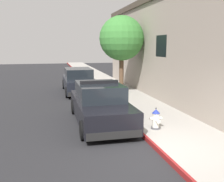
{
  "coord_description": "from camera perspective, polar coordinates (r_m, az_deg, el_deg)",
  "views": [
    {
      "loc": [
        -2.95,
        -6.52,
        2.99
      ],
      "look_at": [
        -0.29,
        4.72,
        1.0
      ],
      "focal_mm": 41.82,
      "sensor_mm": 36.0,
      "label": 1
    }
  ],
  "objects": [
    {
      "name": "street_tree",
      "position": [
        15.96,
        2.11,
        11.4
      ],
      "size": [
        2.68,
        2.68,
        4.66
      ],
      "color": "brown",
      "rests_on": "sidewalk_pavement"
    },
    {
      "name": "police_cruiser",
      "position": [
        10.19,
        -2.69,
        -2.96
      ],
      "size": [
        1.94,
        4.84,
        1.68
      ],
      "color": "black",
      "rests_on": "ground"
    },
    {
      "name": "ground_plane",
      "position": [
        16.9,
        -19.03,
        -1.3
      ],
      "size": [
        32.46,
        60.0,
        0.2
      ],
      "primitive_type": "cube",
      "color": "#232326"
    },
    {
      "name": "curb_painted_edge",
      "position": [
        17.03,
        -3.29,
        -0.1
      ],
      "size": [
        0.08,
        60.0,
        0.14
      ],
      "primitive_type": "cube",
      "color": "maroon",
      "rests_on": "ground"
    },
    {
      "name": "parked_car_silver_ahead",
      "position": [
        17.16,
        -7.29,
        2.17
      ],
      "size": [
        1.94,
        4.84,
        1.56
      ],
      "color": "black",
      "rests_on": "ground"
    },
    {
      "name": "fire_hydrant",
      "position": [
        9.22,
        9.57,
        -6.07
      ],
      "size": [
        0.44,
        0.4,
        0.76
      ],
      "color": "#4C4C51",
      "rests_on": "sidewalk_pavement"
    },
    {
      "name": "sidewalk_pavement",
      "position": [
        17.31,
        1.09,
        0.08
      ],
      "size": [
        2.61,
        60.0,
        0.14
      ],
      "primitive_type": "cube",
      "color": "#9E9991",
      "rests_on": "ground"
    }
  ]
}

